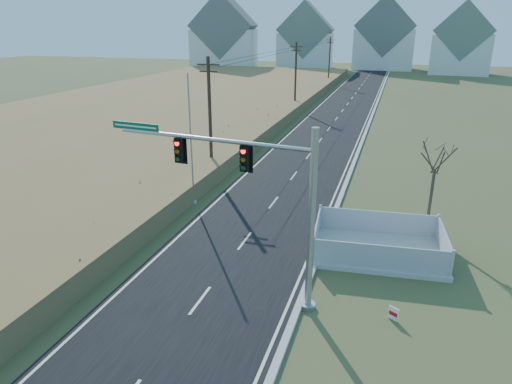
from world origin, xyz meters
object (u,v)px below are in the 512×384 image
Objects in this scene: traffic_signal_mast at (267,197)px; open_sign at (394,314)px; fence_enclosure at (377,248)px; bare_tree at (437,156)px; flagpole at (192,154)px.

traffic_signal_mast reaches higher than open_sign.
fence_enclosure is 5.97m from bare_tree.
flagpole is at bearing 178.75° from bare_tree.
traffic_signal_mast is at bearing -127.62° from bare_tree.
bare_tree is at bearing 110.40° from open_sign.
bare_tree is (6.90, 8.96, -0.12)m from traffic_signal_mast.
bare_tree is at bearing 47.96° from fence_enclosure.
fence_enclosure is 5.74m from open_sign.
flagpole is (-7.67, 9.28, -1.29)m from traffic_signal_mast.
flagpole is (-12.06, 3.66, 3.10)m from fence_enclosure.
open_sign is at bearing -85.48° from fence_enclosure.
fence_enclosure is 12.30× the size of open_sign.
flagpole is at bearing 158.10° from fence_enclosure.
fence_enclosure is (4.39, 5.62, -4.38)m from traffic_signal_mast.
traffic_signal_mast is 1.37× the size of fence_enclosure.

